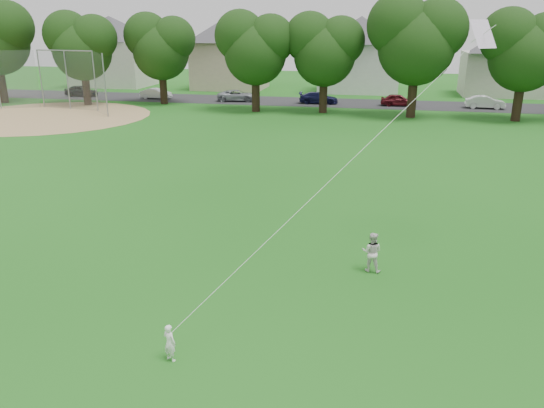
% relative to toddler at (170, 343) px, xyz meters
% --- Properties ---
extents(ground, '(160.00, 160.00, 0.00)m').
position_rel_toddler_xyz_m(ground, '(1.44, 3.49, -0.49)').
color(ground, '#1A5A14').
rests_on(ground, ground).
extents(street, '(90.00, 7.00, 0.01)m').
position_rel_toddler_xyz_m(street, '(1.44, 45.49, -0.49)').
color(street, '#2D2D30').
rests_on(street, ground).
extents(dirt_infield, '(18.00, 18.00, 0.02)m').
position_rel_toddler_xyz_m(dirt_infield, '(-24.56, 31.49, -0.48)').
color(dirt_infield, '#9E7F51').
rests_on(dirt_infield, ground).
extents(toddler, '(0.42, 0.36, 0.98)m').
position_rel_toddler_xyz_m(toddler, '(0.00, 0.00, 0.00)').
color(toddler, white).
rests_on(toddler, ground).
extents(older_boy, '(0.72, 0.59, 1.36)m').
position_rel_toddler_xyz_m(older_boy, '(4.61, 6.02, 0.19)').
color(older_boy, silver).
rests_on(older_boy, ground).
extents(kite, '(4.41, 4.93, 13.50)m').
position_rel_toddler_xyz_m(kite, '(3.84, 4.40, 3.60)').
color(kite, white).
rests_on(kite, ground).
extents(baseball_backstop, '(12.25, 3.96, 5.44)m').
position_rel_toddler_xyz_m(baseball_backstop, '(-25.06, 35.33, 2.23)').
color(baseball_backstop, gray).
rests_on(baseball_backstop, ground).
extents(tree_row, '(82.21, 9.38, 11.03)m').
position_rel_toddler_xyz_m(tree_row, '(2.07, 38.59, 6.03)').
color(tree_row, black).
rests_on(tree_row, ground).
extents(parked_cars, '(63.76, 2.50, 1.25)m').
position_rel_toddler_xyz_m(parked_cars, '(2.96, 44.49, 0.11)').
color(parked_cars, black).
rests_on(parked_cars, ground).
extents(house_row, '(77.53, 13.66, 10.32)m').
position_rel_toddler_xyz_m(house_row, '(-0.23, 55.49, 4.62)').
color(house_row, silver).
rests_on(house_row, ground).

